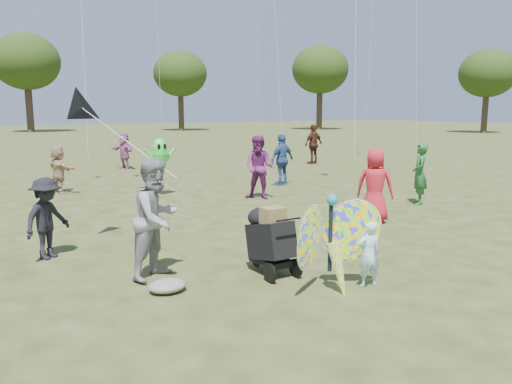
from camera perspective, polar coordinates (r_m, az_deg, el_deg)
ground at (r=8.32m, az=6.52°, el=-8.87°), size 160.00×160.00×0.00m
child_girl at (r=7.58m, az=12.77°, el=-6.95°), size 0.41×0.32×0.99m
adult_man at (r=7.86m, az=-11.26°, el=-2.97°), size 1.15×1.08×1.88m
grey_bag at (r=7.43m, az=-10.11°, el=-10.51°), size 0.55×0.45×0.18m
crowd_a at (r=11.84m, az=13.44°, el=0.74°), size 0.96×1.00×1.72m
crowd_b at (r=9.45m, az=-22.79°, el=-2.80°), size 1.06×0.99×1.44m
crowd_c at (r=17.13m, az=3.00°, el=3.71°), size 1.11×0.68×1.76m
crowd_d at (r=16.74m, az=-21.62°, el=2.44°), size 0.83×1.45×1.49m
crowd_e at (r=14.49m, az=0.40°, el=2.83°), size 1.12×1.14×1.85m
crowd_f at (r=14.38m, az=18.20°, el=1.97°), size 0.70×0.73×1.68m
crowd_h at (r=23.95m, az=6.59°, el=5.46°), size 1.17×0.66×1.88m
crowd_j at (r=22.63m, az=-14.84°, el=4.59°), size 0.91×1.54×1.58m
jogging_stroller at (r=7.97m, az=1.55°, el=-5.03°), size 0.54×1.06×1.09m
butterfly_kite at (r=7.22m, az=8.89°, el=-6.02°), size 1.74×0.75×1.63m
delta_kite_rig at (r=9.89m, az=-19.22°, el=9.03°), size 1.38×2.67×1.53m
alien_kite at (r=15.35m, az=-10.88°, el=3.20°), size 1.12×0.69×1.74m
tree_line at (r=52.14m, az=-21.69°, el=13.55°), size 91.78×33.60×10.79m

